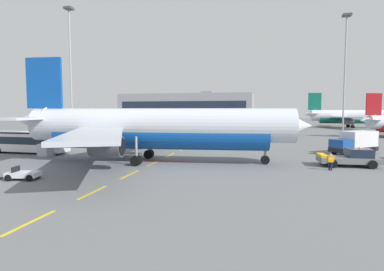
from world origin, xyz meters
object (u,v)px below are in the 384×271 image
apron_light_mast_near (70,58)px  airliner_foreground (155,128)px  apron_light_mast_far (345,62)px  catering_truck (355,142)px  airliner_far_center (355,116)px  uld_cargo_container (46,150)px  apron_shuttle_bus (27,141)px  airliner_mid_left (88,119)px  pushback_tug (350,158)px  ground_crew_worker (330,161)px

apron_light_mast_near → airliner_foreground: bearing=-45.1°
apron_light_mast_far → catering_truck: bearing=-100.0°
airliner_far_center → apron_light_mast_far: apron_light_mast_far is taller
uld_cargo_container → apron_light_mast_far: apron_light_mast_far is taller
airliner_far_center → apron_shuttle_bus: size_ratio=2.85×
airliner_mid_left → apron_light_mast_far: (75.74, -20.98, 13.48)m
apron_light_mast_near → apron_light_mast_far: bearing=9.7°
airliner_mid_left → apron_light_mast_far: size_ratio=1.02×
airliner_foreground → apron_light_mast_far: apron_light_mast_far is taller
airliner_far_center → catering_truck: bearing=-104.5°
apron_shuttle_bus → catering_truck: catering_truck is taller
pushback_tug → apron_light_mast_near: apron_light_mast_near is taller
ground_crew_worker → apron_light_mast_far: size_ratio=0.06×
airliner_foreground → pushback_tug: size_ratio=5.67×
airliner_foreground → apron_light_mast_near: 46.90m
airliner_mid_left → ground_crew_worker: 91.24m
airliner_mid_left → uld_cargo_container: airliner_mid_left is taller
airliner_far_center → catering_truck: (-18.50, -71.36, -2.26)m
ground_crew_worker → apron_shuttle_bus: bearing=173.6°
apron_shuttle_bus → ground_crew_worker: size_ratio=7.22×
apron_shuttle_bus → ground_crew_worker: (38.84, -4.38, -0.80)m
airliner_mid_left → apron_light_mast_near: 37.65m
ground_crew_worker → airliner_mid_left: bearing=135.3°
apron_shuttle_bus → apron_light_mast_near: apron_light_mast_near is taller
airliner_far_center → uld_cargo_container: (-58.56, -81.84, -3.10)m
airliner_far_center → ground_crew_worker: (-24.13, -84.51, -2.96)m
catering_truck → airliner_far_center: bearing=75.5°
pushback_tug → airliner_far_center: airliner_far_center is taller
catering_truck → ground_crew_worker: bearing=-113.2°
airliner_foreground → apron_shuttle_bus: bearing=170.4°
airliner_foreground → pushback_tug: bearing=5.3°
airliner_foreground → catering_truck: bearing=26.5°
airliner_mid_left → apron_light_mast_near: bearing=-65.2°
airliner_mid_left → ground_crew_worker: size_ratio=16.47×
airliner_far_center → apron_shuttle_bus: bearing=-128.2°
airliner_far_center → uld_cargo_container: bearing=-125.6°
airliner_mid_left → ground_crew_worker: airliner_mid_left is taller
pushback_tug → uld_cargo_container: 37.01m
apron_shuttle_bus → pushback_tug: bearing=-1.9°
airliner_mid_left → ground_crew_worker: bearing=-44.7°
catering_truck → apron_light_mast_near: 61.48m
airliner_far_center → uld_cargo_container: airliner_far_center is taller
airliner_mid_left → apron_shuttle_bus: size_ratio=2.28×
apron_shuttle_bus → uld_cargo_container: apron_shuttle_bus is taller
uld_cargo_container → airliner_foreground: bearing=-6.1°
apron_shuttle_bus → apron_light_mast_near: size_ratio=0.41×
airliner_foreground → uld_cargo_container: airliner_foreground is taller
apron_light_mast_near → airliner_far_center: bearing=34.8°
airliner_mid_left → airliner_far_center: (88.98, 20.37, 0.75)m
airliner_far_center → ground_crew_worker: airliner_far_center is taller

